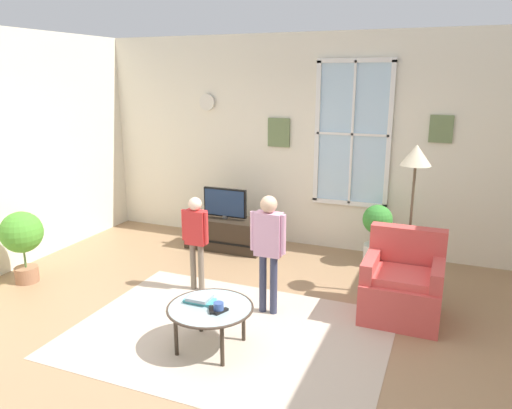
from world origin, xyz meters
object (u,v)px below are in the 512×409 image
Objects in this scene: armchair at (403,286)px; remote_near_cup at (221,311)px; floor_lamp at (415,171)px; person_red_shirt at (196,233)px; person_pink_shirt at (268,241)px; book_stack at (200,299)px; cup at (219,307)px; remote_near_books at (211,310)px; television at (225,203)px; potted_plant_by_window at (377,231)px; tv_stand at (226,233)px; potted_plant_corner at (22,237)px; coffee_table at (210,309)px.

remote_near_cup is at bearing -135.55° from armchair.
armchair is 1.20m from floor_lamp.
person_pink_shirt is at bearing -13.07° from person_red_shirt.
person_red_shirt is at bearing 120.25° from book_stack.
remote_near_books is (-0.06, -0.01, -0.03)m from cup.
armchair is 2.06m from book_stack.
potted_plant_by_window is at bearing 5.54° from television.
armchair is at bearing 19.63° from person_pink_shirt.
television is 2.73m from cup.
cup is 2.51m from floor_lamp.
remote_near_cup is 0.13× the size of person_red_shirt.
armchair is 1.43m from person_pink_shirt.
cup is at bearing -136.15° from armchair.
potted_plant_by_window is at bearing 5.46° from tv_stand.
person_pink_shirt is at bearing -51.89° from tv_stand.
potted_plant_corner is 0.51× the size of floor_lamp.
book_stack is at bearing 156.45° from cup.
tv_stand reaches higher than remote_near_books.
book_stack reaches higher than remote_near_cup.
remote_near_cup is (0.27, -0.11, -0.02)m from book_stack.
book_stack is at bearing -69.55° from tv_stand.
floor_lamp is at bearing 17.42° from potted_plant_corner.
cup reaches higher than remote_near_cup.
person_red_shirt reaches higher than cup.
remote_near_books is 0.18× the size of potted_plant_by_window.
television is 0.73× the size of armchair.
cup is at bearing 9.73° from remote_near_books.
tv_stand is 1.40× the size of potted_plant_by_window.
tv_stand is at bearing 49.01° from potted_plant_corner.
television is 7.13× the size of cup.
remote_near_cup is (1.15, -2.48, 0.19)m from tv_stand.
tv_stand is at bearing 155.81° from armchair.
cup is 0.63× the size of remote_near_books.
remote_near_cup is at bearing -7.26° from cup.
person_pink_shirt is at bearing -142.61° from floor_lamp.
book_stack is (0.88, -2.37, -0.24)m from television.
tv_stand is 2.71m from remote_near_books.
person_pink_shirt is at bearing 82.30° from cup.
coffee_table is 0.95m from person_pink_shirt.
television is 1.40m from person_red_shirt.
remote_near_cup is (0.03, -0.00, -0.03)m from cup.
tv_stand is 0.45m from television.
person_pink_shirt is at bearing 78.37° from remote_near_books.
cup is 0.63× the size of remote_near_cup.
person_pink_shirt is at bearing 83.96° from remote_near_cup.
person_pink_shirt reaches higher than armchair.
person_pink_shirt is 0.74× the size of floor_lamp.
book_stack is 0.93m from person_pink_shirt.
television is 2.79m from armchair.
remote_near_cup is 0.97m from person_pink_shirt.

